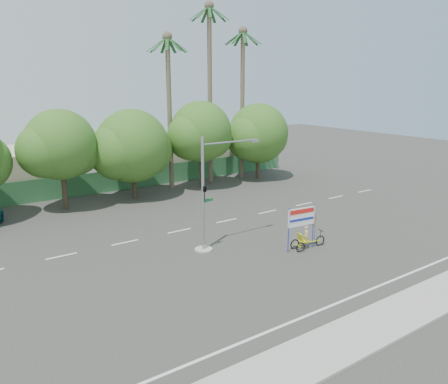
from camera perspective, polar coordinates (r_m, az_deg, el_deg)
ground at (r=25.61m, az=6.97°, el=-9.12°), size 120.00×120.00×0.00m
sidewalk_near at (r=21.19m, az=20.96°, el=-15.12°), size 50.00×2.40×0.12m
fence at (r=43.02m, az=-12.24°, el=1.72°), size 38.00×0.08×2.00m
building_left at (r=44.60m, az=-26.53°, el=2.28°), size 12.00×8.00×4.00m
building_right at (r=50.23m, az=-5.82°, el=4.68°), size 14.00×8.00×3.60m
tree_left at (r=36.88m, az=-20.64°, el=5.48°), size 6.66×5.60×8.07m
tree_center at (r=38.81m, az=-11.95°, el=5.60°), size 7.62×6.40×7.85m
tree_right at (r=41.87m, az=-3.08°, el=7.57°), size 6.90×5.80×8.36m
tree_far_right at (r=45.96m, az=4.45°, el=7.41°), size 7.38×6.20×7.94m
palm_tall at (r=43.94m, az=-1.88°, el=14.73°), size 3.73×3.79×17.45m
palm_mid at (r=46.23m, az=2.42°, el=13.39°), size 3.73×3.79×15.45m
palm_short at (r=41.70m, az=-7.20°, el=12.45°), size 3.73×3.79×14.45m
traffic_signal at (r=26.38m, az=-2.17°, el=-1.58°), size 4.72×1.10×7.00m
trike_billboard at (r=27.41m, az=10.47°, el=-5.09°), size 2.88×0.81×2.84m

